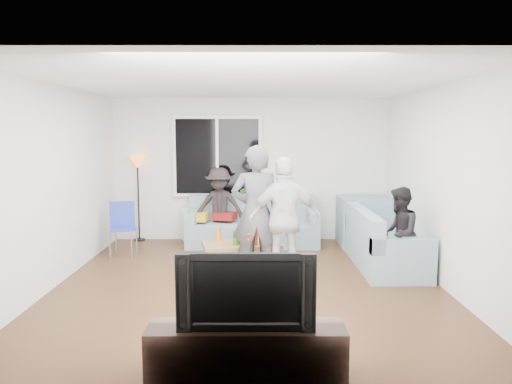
{
  "coord_description": "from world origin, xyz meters",
  "views": [
    {
      "loc": [
        0.09,
        -6.32,
        2.0
      ],
      "look_at": [
        0.1,
        0.6,
        1.15
      ],
      "focal_mm": 34.72,
      "sensor_mm": 36.0,
      "label": 1
    }
  ],
  "objects_px": {
    "tv_console": "(246,352)",
    "coffee_table": "(241,256)",
    "spectator_right": "(399,234)",
    "spectator_back": "(219,206)",
    "sofa_back_section": "(252,221)",
    "player_right": "(285,219)",
    "side_chair": "(123,229)",
    "television": "(246,288)",
    "floor_lamp": "(138,199)",
    "sofa_right_section": "(385,238)",
    "player_left": "(256,213)"
  },
  "relations": [
    {
      "from": "coffee_table",
      "to": "floor_lamp",
      "type": "bearing_deg",
      "value": 134.63
    },
    {
      "from": "side_chair",
      "to": "tv_console",
      "type": "height_order",
      "value": "side_chair"
    },
    {
      "from": "player_right",
      "to": "sofa_back_section",
      "type": "bearing_deg",
      "value": -85.82
    },
    {
      "from": "sofa_right_section",
      "to": "side_chair",
      "type": "xyz_separation_m",
      "value": [
        -4.07,
        0.65,
        0.01
      ]
    },
    {
      "from": "coffee_table",
      "to": "tv_console",
      "type": "distance_m",
      "value": 3.18
    },
    {
      "from": "coffee_table",
      "to": "floor_lamp",
      "type": "height_order",
      "value": "floor_lamp"
    },
    {
      "from": "player_right",
      "to": "tv_console",
      "type": "distance_m",
      "value": 2.78
    },
    {
      "from": "sofa_right_section",
      "to": "television",
      "type": "relative_size",
      "value": 1.83
    },
    {
      "from": "sofa_right_section",
      "to": "player_right",
      "type": "distance_m",
      "value": 1.74
    },
    {
      "from": "side_chair",
      "to": "player_left",
      "type": "distance_m",
      "value": 2.57
    },
    {
      "from": "side_chair",
      "to": "television",
      "type": "height_order",
      "value": "television"
    },
    {
      "from": "sofa_right_section",
      "to": "television",
      "type": "bearing_deg",
      "value": 149.47
    },
    {
      "from": "player_right",
      "to": "spectator_right",
      "type": "bearing_deg",
      "value": 173.1
    },
    {
      "from": "sofa_right_section",
      "to": "spectator_right",
      "type": "xyz_separation_m",
      "value": [
        0.0,
        -0.7,
        0.21
      ]
    },
    {
      "from": "floor_lamp",
      "to": "television",
      "type": "xyz_separation_m",
      "value": [
        2.07,
        -5.14,
        -0.03
      ]
    },
    {
      "from": "sofa_right_section",
      "to": "coffee_table",
      "type": "xyz_separation_m",
      "value": [
        -2.13,
        -0.22,
        -0.22
      ]
    },
    {
      "from": "side_chair",
      "to": "television",
      "type": "bearing_deg",
      "value": -80.05
    },
    {
      "from": "side_chair",
      "to": "spectator_right",
      "type": "relative_size",
      "value": 0.68
    },
    {
      "from": "sofa_back_section",
      "to": "coffee_table",
      "type": "height_order",
      "value": "sofa_back_section"
    },
    {
      "from": "sofa_back_section",
      "to": "side_chair",
      "type": "relative_size",
      "value": 2.67
    },
    {
      "from": "player_right",
      "to": "television",
      "type": "xyz_separation_m",
      "value": [
        -0.47,
        -2.67,
        -0.08
      ]
    },
    {
      "from": "spectator_back",
      "to": "sofa_right_section",
      "type": "bearing_deg",
      "value": -24.11
    },
    {
      "from": "spectator_right",
      "to": "tv_console",
      "type": "bearing_deg",
      "value": -17.76
    },
    {
      "from": "player_right",
      "to": "floor_lamp",
      "type": "bearing_deg",
      "value": -52.08
    },
    {
      "from": "sofa_back_section",
      "to": "coffee_table",
      "type": "distance_m",
      "value": 1.62
    },
    {
      "from": "floor_lamp",
      "to": "tv_console",
      "type": "bearing_deg",
      "value": -68.09
    },
    {
      "from": "spectator_back",
      "to": "tv_console",
      "type": "bearing_deg",
      "value": -78.74
    },
    {
      "from": "tv_console",
      "to": "coffee_table",
      "type": "bearing_deg",
      "value": 92.32
    },
    {
      "from": "floor_lamp",
      "to": "player_left",
      "type": "distance_m",
      "value": 3.25
    },
    {
      "from": "sofa_back_section",
      "to": "player_right",
      "type": "xyz_separation_m",
      "value": [
        0.45,
        -2.1,
        0.41
      ]
    },
    {
      "from": "television",
      "to": "floor_lamp",
      "type": "bearing_deg",
      "value": 111.91
    },
    {
      "from": "coffee_table",
      "to": "spectator_back",
      "type": "xyz_separation_m",
      "value": [
        -0.43,
        1.62,
        0.48
      ]
    },
    {
      "from": "sofa_back_section",
      "to": "player_left",
      "type": "relative_size",
      "value": 1.26
    },
    {
      "from": "coffee_table",
      "to": "player_right",
      "type": "bearing_deg",
      "value": -40.18
    },
    {
      "from": "spectator_back",
      "to": "player_right",
      "type": "bearing_deg",
      "value": -59.56
    },
    {
      "from": "tv_console",
      "to": "player_left",
      "type": "bearing_deg",
      "value": 88.24
    },
    {
      "from": "spectator_back",
      "to": "side_chair",
      "type": "bearing_deg",
      "value": -148.67
    },
    {
      "from": "tv_console",
      "to": "sofa_back_section",
      "type": "bearing_deg",
      "value": 89.73
    },
    {
      "from": "sofa_back_section",
      "to": "spectator_back",
      "type": "bearing_deg",
      "value": 177.06
    },
    {
      "from": "player_right",
      "to": "television",
      "type": "distance_m",
      "value": 2.71
    },
    {
      "from": "sofa_right_section",
      "to": "side_chair",
      "type": "height_order",
      "value": "side_chair"
    },
    {
      "from": "coffee_table",
      "to": "side_chair",
      "type": "relative_size",
      "value": 1.28
    },
    {
      "from": "spectator_right",
      "to": "spectator_back",
      "type": "height_order",
      "value": "spectator_back"
    },
    {
      "from": "sofa_back_section",
      "to": "player_right",
      "type": "relative_size",
      "value": 1.38
    },
    {
      "from": "sofa_back_section",
      "to": "tv_console",
      "type": "relative_size",
      "value": 1.44
    },
    {
      "from": "sofa_right_section",
      "to": "coffee_table",
      "type": "relative_size",
      "value": 1.82
    },
    {
      "from": "sofa_back_section",
      "to": "player_right",
      "type": "distance_m",
      "value": 2.19
    },
    {
      "from": "spectator_right",
      "to": "television",
      "type": "bearing_deg",
      "value": -17.76
    },
    {
      "from": "sofa_right_section",
      "to": "spectator_back",
      "type": "bearing_deg",
      "value": 61.31
    },
    {
      "from": "sofa_back_section",
      "to": "side_chair",
      "type": "xyz_separation_m",
      "value": [
        -2.09,
        -0.73,
        0.01
      ]
    }
  ]
}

